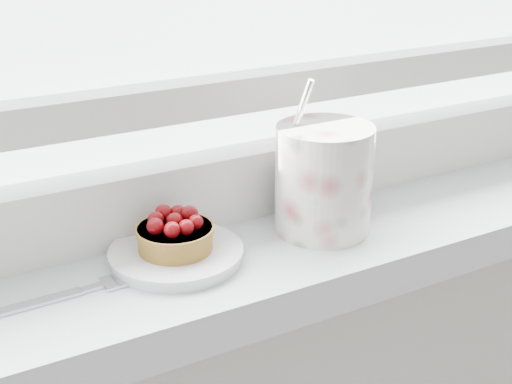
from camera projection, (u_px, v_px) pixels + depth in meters
saucer at (176, 255)px, 0.65m from camera, size 0.12×0.12×0.01m
raspberry_tart at (175, 233)px, 0.65m from camera, size 0.07×0.07×0.04m
floral_mug at (326, 176)px, 0.70m from camera, size 0.15×0.12×0.15m
fork at (62, 296)px, 0.60m from camera, size 0.19×0.02×0.00m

